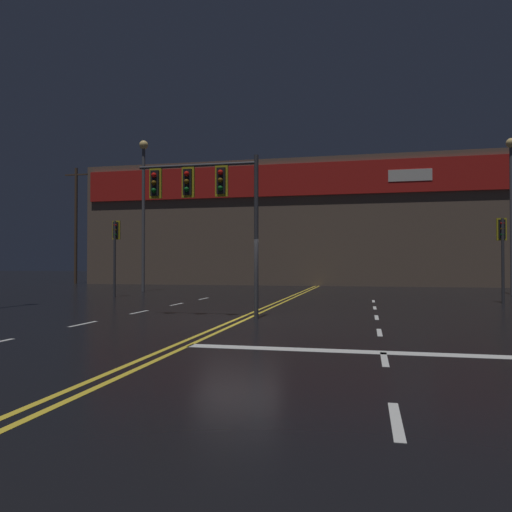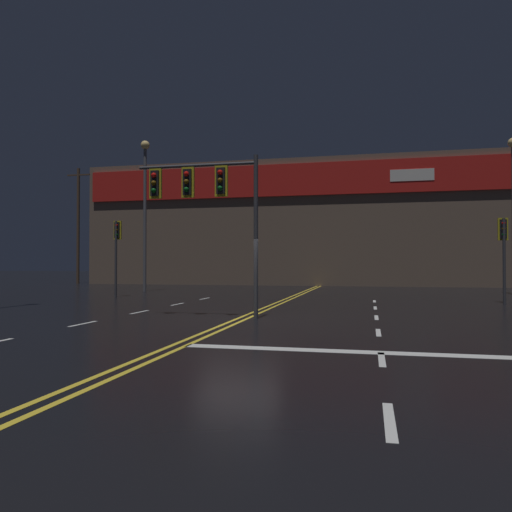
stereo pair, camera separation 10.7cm
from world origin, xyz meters
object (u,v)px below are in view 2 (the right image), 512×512
object	(u,v)px
traffic_signal_corner_northeast	(503,240)
traffic_signal_corner_northwest	(117,241)
streetlight_far_right	(145,195)
traffic_signal_median	(203,193)

from	to	relation	value
traffic_signal_corner_northeast	traffic_signal_corner_northwest	bearing A→B (deg)	179.16
traffic_signal_corner_northwest	streetlight_far_right	bearing A→B (deg)	99.65
traffic_signal_median	streetlight_far_right	bearing A→B (deg)	121.88
traffic_signal_corner_northwest	traffic_signal_corner_northeast	bearing A→B (deg)	-0.84
traffic_signal_median	traffic_signal_corner_northeast	size ratio (longest dim) A/B	1.38
streetlight_far_right	traffic_signal_corner_northeast	bearing A→B (deg)	-15.62
traffic_signal_median	traffic_signal_corner_northeast	world-z (taller)	traffic_signal_median
traffic_signal_corner_northeast	traffic_signal_median	bearing A→B (deg)	-142.40
traffic_signal_corner_northeast	streetlight_far_right	bearing A→B (deg)	164.38
traffic_signal_corner_northwest	streetlight_far_right	world-z (taller)	streetlight_far_right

